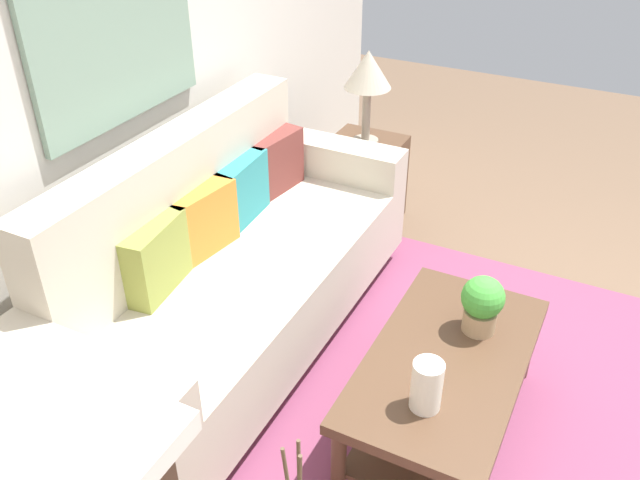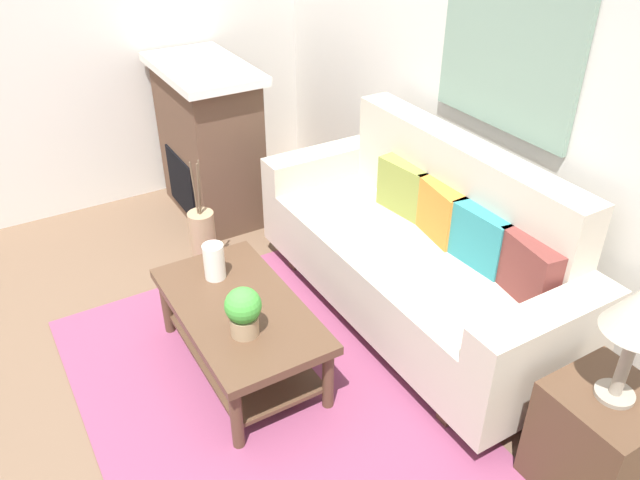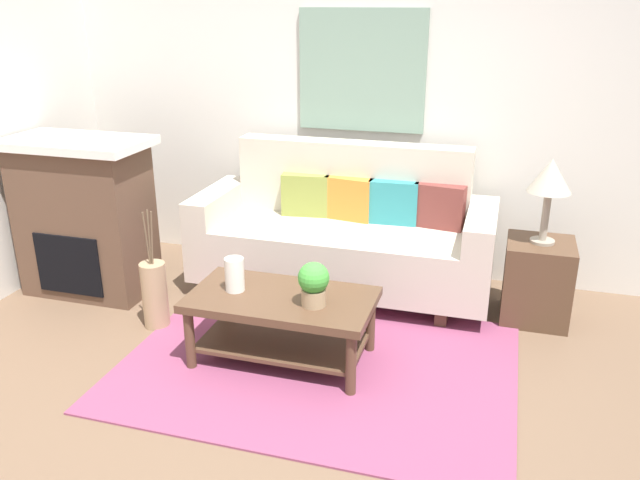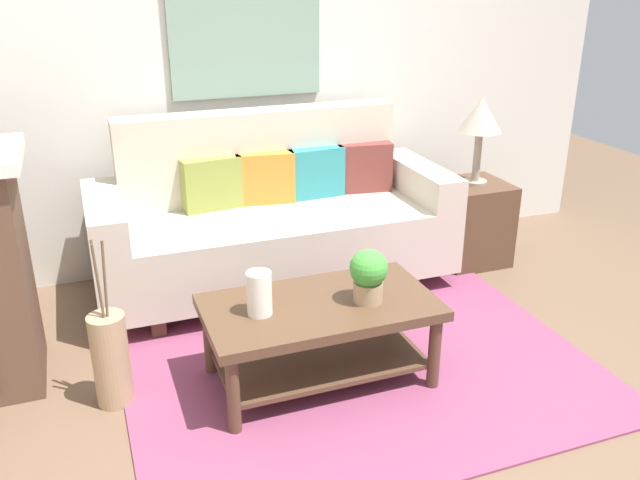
{
  "view_description": "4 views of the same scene",
  "coord_description": "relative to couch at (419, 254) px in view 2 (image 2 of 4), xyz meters",
  "views": [
    {
      "loc": [
        -2.25,
        0.07,
        2.29
      ],
      "look_at": [
        0.04,
        1.22,
        0.63
      ],
      "focal_mm": 37.53,
      "sensor_mm": 36.0,
      "label": 1
    },
    {
      "loc": [
        2.22,
        -0.44,
        2.47
      ],
      "look_at": [
        -0.22,
        1.0,
        0.68
      ],
      "focal_mm": 35.43,
      "sensor_mm": 36.0,
      "label": 2
    },
    {
      "loc": [
        0.97,
        -2.72,
        2.08
      ],
      "look_at": [
        -0.14,
        1.01,
        0.62
      ],
      "focal_mm": 36.07,
      "sensor_mm": 36.0,
      "label": 3
    },
    {
      "loc": [
        -1.21,
        -2.12,
        1.9
      ],
      "look_at": [
        -0.09,
        0.88,
        0.59
      ],
      "focal_mm": 37.55,
      "sensor_mm": 36.0,
      "label": 4
    }
  ],
  "objects": [
    {
      "name": "floor_vase_branch_c",
      "position": [
        -1.07,
        -0.96,
        0.2
      ],
      "size": [
        0.02,
        0.03,
        0.36
      ],
      "primitive_type": "cylinder",
      "rotation": [
        0.04,
        -0.02,
        0.0
      ],
      "color": "brown",
      "rests_on": "floor_vase"
    },
    {
      "name": "tabletop_vase",
      "position": [
        -0.39,
        -1.11,
        0.1
      ],
      "size": [
        0.12,
        0.12,
        0.21
      ],
      "primitive_type": "cylinder",
      "color": "white",
      "rests_on": "coffee_table"
    },
    {
      "name": "side_table",
      "position": [
        1.38,
        -0.1,
        -0.15
      ],
      "size": [
        0.44,
        0.44,
        0.56
      ],
      "primitive_type": "cube",
      "color": "#513826",
      "rests_on": "ground_plane"
    },
    {
      "name": "throw_pillow_olive",
      "position": [
        -0.34,
        0.13,
        0.25
      ],
      "size": [
        0.37,
        0.16,
        0.32
      ],
      "primitive_type": "cube",
      "rotation": [
        0.0,
        0.0,
        0.12
      ],
      "color": "olive",
      "rests_on": "couch"
    },
    {
      "name": "fireplace",
      "position": [
        -1.82,
        -0.55,
        0.16
      ],
      "size": [
        1.02,
        0.58,
        1.16
      ],
      "color": "brown",
      "rests_on": "ground_plane"
    },
    {
      "name": "throw_pillow_teal",
      "position": [
        0.34,
        0.13,
        0.25
      ],
      "size": [
        0.37,
        0.14,
        0.32
      ],
      "primitive_type": "cube",
      "rotation": [
        0.0,
        0.0,
        0.06
      ],
      "color": "teal",
      "rests_on": "couch"
    },
    {
      "name": "wall_left",
      "position": [
        -2.42,
        -1.07,
        0.92
      ],
      "size": [
        0.1,
        5.11,
        2.7
      ],
      "primitive_type": "cube",
      "color": "silver",
      "rests_on": "ground_plane"
    },
    {
      "name": "floor_vase_branch_a",
      "position": [
        -1.04,
        -0.94,
        0.2
      ],
      "size": [
        0.03,
        0.02,
        0.36
      ],
      "primitive_type": "cylinder",
      "rotation": [
        -0.03,
        0.05,
        0.0
      ],
      "color": "brown",
      "rests_on": "floor_vase"
    },
    {
      "name": "potted_plant_tabletop",
      "position": [
        0.12,
        -1.17,
        0.14
      ],
      "size": [
        0.18,
        0.18,
        0.26
      ],
      "color": "tan",
      "rests_on": "coffee_table"
    },
    {
      "name": "coffee_table",
      "position": [
        -0.1,
        -1.11,
        -0.12
      ],
      "size": [
        1.1,
        0.6,
        0.43
      ],
      "color": "#513826",
      "rests_on": "ground_plane"
    },
    {
      "name": "framed_painting",
      "position": [
        -0.0,
        0.47,
        1.14
      ],
      "size": [
        0.96,
        0.03,
        0.89
      ],
      "primitive_type": "cube",
      "color": "gray"
    },
    {
      "name": "area_rug",
      "position": [
        0.13,
        -1.12,
        -0.42
      ],
      "size": [
        2.32,
        1.7,
        0.01
      ],
      "primitive_type": "cube",
      "color": "#843D5B",
      "rests_on": "ground_plane"
    },
    {
      "name": "couch",
      "position": [
        0.0,
        0.0,
        0.0
      ],
      "size": [
        2.17,
        0.84,
        1.08
      ],
      "color": "beige",
      "rests_on": "ground_plane"
    },
    {
      "name": "floor_vase",
      "position": [
        -1.06,
        -0.94,
        -0.2
      ],
      "size": [
        0.17,
        0.17,
        0.46
      ],
      "primitive_type": "cylinder",
      "color": "tan",
      "rests_on": "ground_plane"
    },
    {
      "name": "ground_plane",
      "position": [
        0.13,
        -1.62,
        -0.43
      ],
      "size": [
        9.0,
        9.0,
        0.0
      ],
      "primitive_type": "plane",
      "color": "brown"
    },
    {
      "name": "throw_pillow_orange",
      "position": [
        -0.0,
        0.13,
        0.25
      ],
      "size": [
        0.37,
        0.17,
        0.32
      ],
      "primitive_type": "cube",
      "rotation": [
        0.0,
        0.0,
        -0.15
      ],
      "color": "orange",
      "rests_on": "couch"
    },
    {
      "name": "throw_pillow_maroon",
      "position": [
        0.67,
        0.13,
        0.25
      ],
      "size": [
        0.37,
        0.17,
        0.32
      ],
      "primitive_type": "cube",
      "rotation": [
        0.0,
        0.0,
        -0.14
      ],
      "color": "brown",
      "rests_on": "couch"
    },
    {
      "name": "wall_back",
      "position": [
        0.13,
        0.54,
        0.92
      ],
      "size": [
        5.0,
        0.1,
        2.7
      ],
      "primitive_type": "cube",
      "color": "silver",
      "rests_on": "ground_plane"
    },
    {
      "name": "floor_vase_branch_b",
      "position": [
        -1.07,
        -0.92,
        0.2
      ],
      "size": [
        0.02,
        0.04,
        0.36
      ],
      "primitive_type": "cylinder",
      "rotation": [
        -0.08,
        -0.02,
        0.0
      ],
      "color": "brown",
      "rests_on": "floor_vase"
    }
  ]
}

